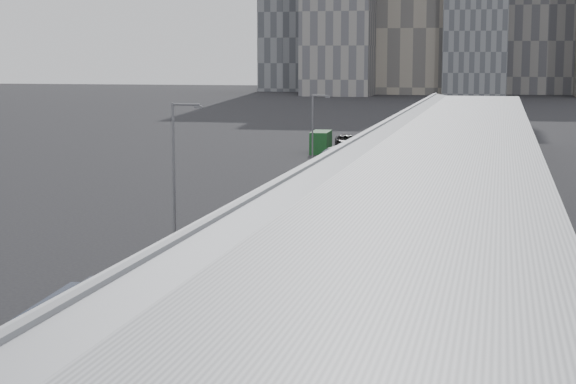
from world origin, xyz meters
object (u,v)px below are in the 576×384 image
(bus_6, at_px, (356,161))
(bus_3, at_px, (260,234))
(street_lamp_near, at_px, (176,166))
(shipping_container, at_px, (321,142))
(bus_5, at_px, (332,177))
(bus_4, at_px, (306,201))
(bus_2, at_px, (198,291))
(suv, at_px, (346,141))
(street_lamp_far, at_px, (314,125))

(bus_6, bearing_deg, bus_3, -84.46)
(street_lamp_near, bearing_deg, bus_3, -16.05)
(bus_6, relative_size, shipping_container, 2.31)
(bus_5, height_order, shipping_container, bus_5)
(street_lamp_near, bearing_deg, bus_4, 62.48)
(bus_3, xyz_separation_m, bus_5, (-0.46, 28.60, -0.01))
(bus_2, distance_m, street_lamp_near, 18.02)
(bus_2, xyz_separation_m, shipping_container, (-9.13, 80.92, -0.15))
(bus_3, distance_m, shipping_container, 66.91)
(suv, bearing_deg, shipping_container, -113.52)
(bus_5, distance_m, bus_6, 13.77)
(bus_3, bearing_deg, shipping_container, 96.34)
(bus_4, bearing_deg, bus_2, -86.22)
(street_lamp_near, bearing_deg, shipping_container, 92.21)
(bus_4, bearing_deg, bus_5, 95.24)
(bus_3, height_order, street_lamp_far, street_lamp_far)
(bus_2, distance_m, bus_5, 43.16)
(bus_5, relative_size, shipping_container, 2.30)
(bus_2, relative_size, bus_3, 0.96)
(shipping_container, bearing_deg, bus_2, -86.60)
(bus_2, bearing_deg, shipping_container, 99.83)
(street_lamp_far, bearing_deg, bus_5, -74.78)
(bus_5, bearing_deg, street_lamp_near, -105.57)
(bus_2, distance_m, suv, 89.47)
(bus_2, distance_m, bus_6, 56.93)
(suv, bearing_deg, bus_3, -95.20)
(bus_4, distance_m, street_lamp_near, 13.92)
(bus_2, height_order, bus_3, bus_3)
(bus_4, distance_m, suv, 61.40)
(bus_3, relative_size, street_lamp_near, 1.40)
(bus_2, relative_size, bus_5, 0.96)
(street_lamp_far, xyz_separation_m, suv, (-0.38, 24.96, -3.93))
(bus_4, distance_m, street_lamp_far, 36.74)
(bus_6, xyz_separation_m, street_lamp_near, (-5.76, -40.64, 3.86))
(bus_2, xyz_separation_m, street_lamp_far, (-6.80, 64.21, 3.25))
(street_lamp_far, height_order, suv, street_lamp_far)
(bus_6, distance_m, street_lamp_near, 41.22)
(bus_3, xyz_separation_m, bus_6, (-0.27, 42.37, -0.00))
(bus_6, bearing_deg, bus_5, -85.62)
(bus_2, distance_m, street_lamp_far, 64.66)
(street_lamp_far, relative_size, suv, 1.30)
(bus_3, height_order, bus_4, bus_4)
(street_lamp_far, bearing_deg, bus_3, -82.89)
(bus_4, height_order, bus_6, bus_4)
(street_lamp_near, relative_size, shipping_container, 1.64)
(bus_3, height_order, bus_6, bus_3)
(street_lamp_near, height_order, street_lamp_far, street_lamp_near)
(bus_6, distance_m, street_lamp_far, 9.92)
(bus_2, height_order, bus_4, bus_4)
(bus_2, height_order, bus_5, bus_5)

